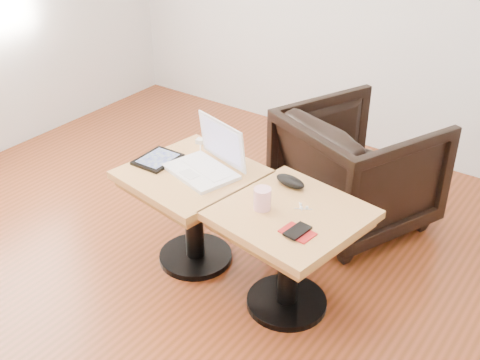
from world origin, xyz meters
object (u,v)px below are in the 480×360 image
Objects in this scene: side_table_right at (290,236)px; striped_cup at (262,199)px; side_table_left at (193,195)px; laptop at (208,162)px; armchair at (357,169)px.

side_table_right is 0.22m from striped_cup.
side_table_left is 0.20m from laptop.
side_table_right is at bearing 117.67° from armchair.
side_table_right is at bearing 6.85° from side_table_left.
side_table_right is 6.71× the size of striped_cup.
armchair reaches higher than striped_cup.
striped_cup is (-0.12, -0.05, 0.18)m from side_table_right.
laptop is 3.99× the size of striped_cup.
laptop is 0.92m from armchair.
striped_cup is (0.47, -0.07, 0.18)m from side_table_left.
laptop reaches higher than side_table_right.
side_table_left is at bearing -123.10° from laptop.
side_table_left is 0.97m from armchair.
armchair is at bearing 67.34° from side_table_left.
side_table_left is 0.58m from side_table_right.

